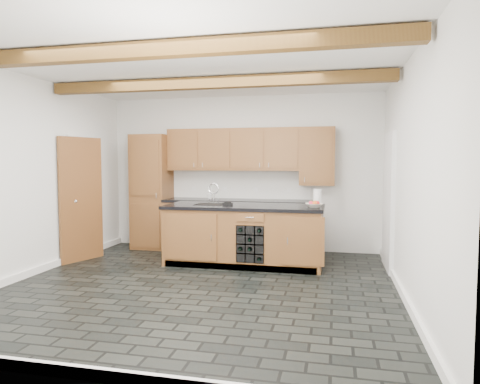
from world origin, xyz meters
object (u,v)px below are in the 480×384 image
(kitchen_scale, at_px, (228,204))
(island, at_px, (244,235))
(fruit_bowl, at_px, (314,205))
(paper_towel, at_px, (317,197))

(kitchen_scale, bearing_deg, island, -0.46)
(island, bearing_deg, fruit_bowl, -5.15)
(kitchen_scale, xyz_separation_m, paper_towel, (1.37, 0.22, 0.10))
(paper_towel, bearing_deg, kitchen_scale, -170.90)
(island, relative_size, fruit_bowl, 10.00)
(fruit_bowl, xyz_separation_m, paper_towel, (0.04, 0.26, 0.10))
(island, xyz_separation_m, fruit_bowl, (1.07, -0.10, 0.50))
(kitchen_scale, xyz_separation_m, fruit_bowl, (1.33, -0.04, 0.01))
(fruit_bowl, relative_size, paper_towel, 0.98)
(island, relative_size, kitchen_scale, 13.96)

